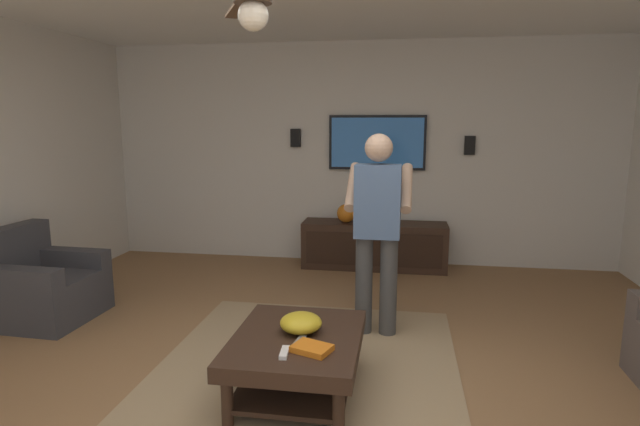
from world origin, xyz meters
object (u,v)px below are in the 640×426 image
coffee_table (297,351)px  book (312,348)px  tv (377,143)px  vase_round (346,213)px  wall_speaker_left (470,145)px  ceiling_fan (250,0)px  media_console (374,245)px  remote_grey (300,342)px  bowl (301,323)px  person_standing (377,223)px  armchair (41,288)px  remote_black (295,321)px  remote_white (284,353)px  wall_speaker_right (296,138)px

coffee_table → book: size_ratio=4.55×
tv → vase_round: bearing=-51.2°
tv → wall_speaker_left: bearing=90.7°
ceiling_fan → media_console: bearing=-8.5°
remote_grey → coffee_table: bearing=28.5°
media_console → bowl: size_ratio=6.31×
coffee_table → person_standing: bearing=-22.9°
person_standing → bowl: bearing=157.8°
armchair → person_standing: size_ratio=0.51×
media_console → coffee_table: bearing=-6.2°
remote_black → remote_grey: 0.33m
remote_white → wall_speaker_right: wall_speaker_right is taller
vase_round → ceiling_fan: 3.67m
coffee_table → remote_black: 0.24m
media_console → bowl: 2.95m
wall_speaker_left → ceiling_fan: ceiling_fan is taller
bowl → remote_white: (-0.34, 0.03, -0.05)m
armchair → book: bearing=-20.9°
remote_grey → vase_round: (3.07, 0.05, 0.25)m
coffee_table → remote_white: bearing=176.7°
armchair → media_console: size_ratio=0.49×
person_standing → remote_black: 1.12m
wall_speaker_left → ceiling_fan: bearing=156.1°
remote_black → remote_grey: bearing=-71.5°
coffee_table → person_standing: 1.31m
armchair → tv: tv is taller
remote_grey → wall_speaker_left: size_ratio=0.68×
remote_grey → ceiling_fan: 1.95m
remote_white → wall_speaker_right: bearing=5.9°
remote_black → vase_round: vase_round is taller
coffee_table → person_standing: (1.05, -0.45, 0.64)m
coffee_table → remote_black: (0.20, 0.05, 0.12)m
wall_speaker_left → vase_round: bearing=101.4°
armchair → wall_speaker_right: size_ratio=3.81×
coffee_table → media_console: size_ratio=0.59×
bowl → remote_black: size_ratio=1.80×
coffee_table → book: bearing=-147.4°
armchair → remote_black: bearing=-14.0°
armchair → ceiling_fan: ceiling_fan is taller
coffee_table → remote_grey: 0.17m
wall_speaker_left → wall_speaker_right: (0.00, 2.08, 0.08)m
remote_black → coffee_table: bearing=-73.4°
armchair → remote_white: size_ratio=5.59×
book → wall_speaker_right: bearing=123.7°
media_console → ceiling_fan: size_ratio=1.46×
person_standing → bowl: 1.18m
media_console → remote_grey: 3.11m
media_console → person_standing: bearing=3.6°
person_standing → book: bearing=167.3°
tv → book: size_ratio=5.24×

